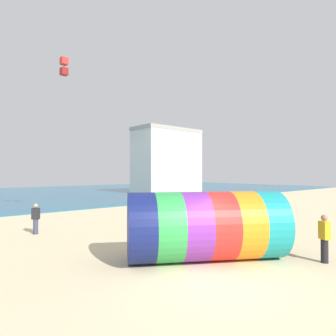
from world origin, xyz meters
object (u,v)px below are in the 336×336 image
kite_handler (324,238)px  bystander_near_water (36,219)px  giant_inflatable_tube (206,226)px  kite_red_box (64,66)px

kite_handler → bystander_near_water: kite_handler is taller
giant_inflatable_tube → bystander_near_water: (-3.10, 8.56, -0.44)m
giant_inflatable_tube → kite_handler: size_ratio=3.58×
kite_handler → bystander_near_water: bearing=117.2°
kite_handler → kite_red_box: 18.74m
giant_inflatable_tube → kite_red_box: 15.90m
kite_red_box → kite_handler: bearing=-80.4°
giant_inflatable_tube → kite_handler: (2.80, -2.91, -0.37)m
kite_handler → kite_red_box: bearing=99.6°
kite_handler → kite_red_box: kite_red_box is taller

